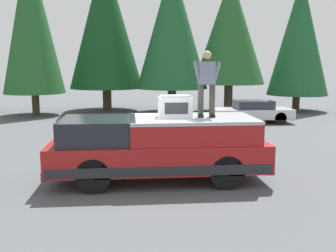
{
  "coord_description": "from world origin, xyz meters",
  "views": [
    {
      "loc": [
        -9.79,
        0.28,
        2.99
      ],
      "look_at": [
        0.41,
        -0.68,
        1.35
      ],
      "focal_mm": 41.12,
      "sensor_mm": 36.0,
      "label": 1
    }
  ],
  "objects_px": {
    "parked_car_silver": "(252,112)",
    "pickup_truck": "(159,147)",
    "person_on_truck_bed": "(207,82)",
    "compressor_unit": "(175,106)"
  },
  "relations": [
    {
      "from": "person_on_truck_bed",
      "to": "parked_car_silver",
      "type": "xyz_separation_m",
      "value": [
        9.56,
        -4.27,
        -1.97
      ]
    },
    {
      "from": "compressor_unit",
      "to": "parked_car_silver",
      "type": "xyz_separation_m",
      "value": [
        9.48,
        -5.08,
        -1.35
      ]
    },
    {
      "from": "pickup_truck",
      "to": "person_on_truck_bed",
      "type": "relative_size",
      "value": 3.28
    },
    {
      "from": "person_on_truck_bed",
      "to": "parked_car_silver",
      "type": "distance_m",
      "value": 10.65
    },
    {
      "from": "pickup_truck",
      "to": "compressor_unit",
      "type": "relative_size",
      "value": 6.6
    },
    {
      "from": "compressor_unit",
      "to": "person_on_truck_bed",
      "type": "bearing_deg",
      "value": -95.46
    },
    {
      "from": "pickup_truck",
      "to": "person_on_truck_bed",
      "type": "distance_m",
      "value": 2.09
    },
    {
      "from": "pickup_truck",
      "to": "parked_car_silver",
      "type": "bearing_deg",
      "value": -29.92
    },
    {
      "from": "pickup_truck",
      "to": "person_on_truck_bed",
      "type": "height_order",
      "value": "person_on_truck_bed"
    },
    {
      "from": "parked_car_silver",
      "to": "pickup_truck",
      "type": "bearing_deg",
      "value": 150.08
    }
  ]
}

